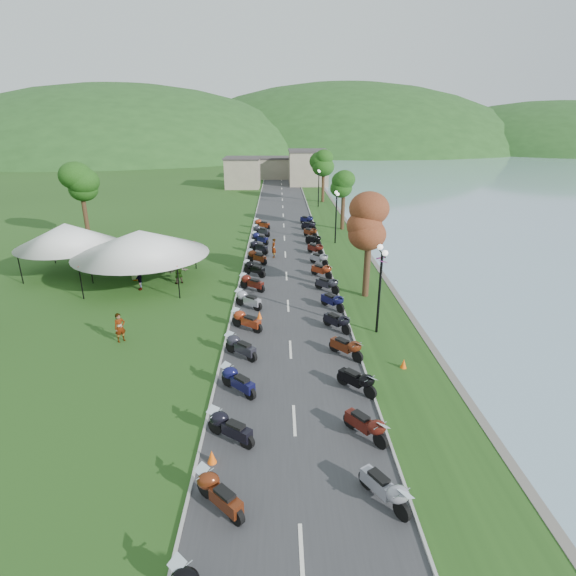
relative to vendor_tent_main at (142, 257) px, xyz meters
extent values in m
cube|color=#353537|center=(10.66, 13.19, -1.99)|extent=(7.00, 120.00, 0.02)
cube|color=gray|center=(8.66, 58.19, 0.50)|extent=(18.00, 16.00, 5.00)
imported|color=slate|center=(1.38, -9.63, -2.00)|extent=(0.75, 0.73, 1.66)
imported|color=slate|center=(-0.85, 4.64, -2.00)|extent=(0.90, 0.59, 1.71)
imported|color=slate|center=(0.05, -1.57, -2.00)|extent=(0.96, 1.25, 1.80)
cone|color=#F2590C|center=(7.66, -19.15, -1.73)|extent=(0.34, 0.34, 0.53)
camera|label=1|loc=(10.09, -31.97, 9.42)|focal=28.00mm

